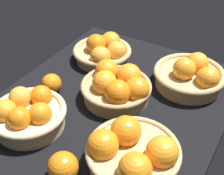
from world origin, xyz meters
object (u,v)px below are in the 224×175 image
basket_center (118,87)px  loose_orange_back_gap (63,167)px  loose_orange_front_gap (52,84)px  basket_near_right (28,114)px  basket_near_left (104,51)px  basket_far_left (191,75)px  basket_far_right (132,153)px

basket_center → loose_orange_back_gap: basket_center is taller
loose_orange_front_gap → loose_orange_back_gap: 36.87cm
basket_near_right → basket_near_left: size_ratio=0.98×
basket_near_left → basket_far_left: (-1.10, 35.39, 0.54)cm
basket_near_right → basket_near_left: basket_near_right is taller
basket_near_left → basket_far_right: bearing=40.1°
loose_orange_front_gap → basket_near_left: bearing=170.5°
loose_orange_front_gap → loose_orange_back_gap: (26.40, 25.73, 0.54)cm
basket_far_right → basket_far_left: bearing=179.0°
basket_far_right → loose_orange_front_gap: bearing=-110.2°
basket_far_right → loose_orange_back_gap: bearing=-48.0°
basket_far_left → loose_orange_back_gap: 56.05cm
basket_center → basket_far_left: size_ratio=0.95×
basket_near_right → basket_far_right: (-2.22, 34.18, 0.42)cm
basket_center → loose_orange_front_gap: 23.15cm
basket_near_right → basket_far_left: (-44.43, 34.93, -0.20)cm
basket_center → basket_far_left: (-19.30, 18.38, -0.37)cm
basket_far_left → basket_far_right: size_ratio=1.00×
basket_near_right → basket_far_left: basket_far_left is taller
basket_near_left → loose_orange_back_gap: basket_near_left is taller
basket_near_left → loose_orange_front_gap: size_ratio=3.36×
basket_far_left → loose_orange_front_gap: 48.62cm
basket_near_left → basket_far_left: basket_far_left is taller
loose_orange_front_gap → loose_orange_back_gap: loose_orange_back_gap is taller
basket_near_right → basket_far_right: size_ratio=0.91×
basket_near_right → basket_center: (-25.14, 16.55, 0.17)cm
basket_near_right → loose_orange_back_gap: bearing=64.8°
basket_near_left → basket_far_left: 35.41cm
basket_near_right → basket_near_left: (-43.33, -0.46, -0.74)cm
basket_far_right → loose_orange_back_gap: (12.02, -13.37, -1.15)cm
basket_near_right → basket_center: size_ratio=0.96×
basket_far_left → basket_center: bearing=-43.6°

